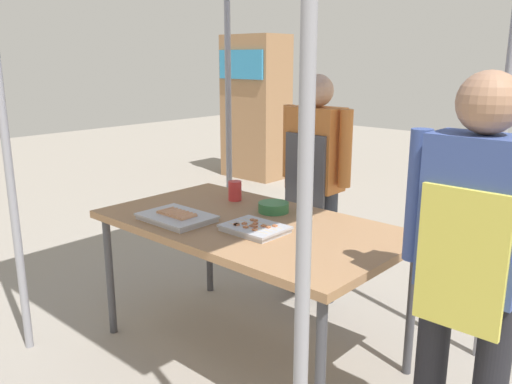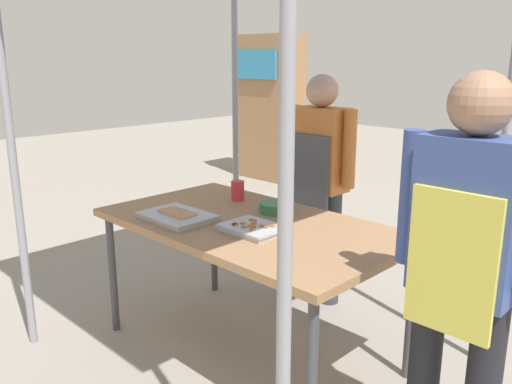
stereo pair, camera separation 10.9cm
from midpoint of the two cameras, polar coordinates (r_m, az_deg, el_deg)
name	(u,v)px [view 2 (the right image)]	position (r m, az deg, el deg)	size (l,w,h in m)	color
ground_plane	(250,350)	(3.06, 0.38, -16.76)	(18.00, 18.00, 0.00)	gray
stall_table	(249,231)	(2.76, 0.41, -4.27)	(1.60, 0.90, 0.75)	#9E724C
tray_grilled_sausages	(177,216)	(2.80, -7.41, -2.60)	(0.38, 0.27, 0.05)	#ADADB2
tray_meat_skewers	(253,228)	(2.58, 0.90, -3.97)	(0.30, 0.23, 0.04)	#ADADB2
condiment_bowl	(275,207)	(2.91, 3.10, -1.68)	(0.17, 0.17, 0.05)	#33723F
drink_cup_near_edge	(238,191)	(3.14, -1.00, 0.15)	(0.08, 0.08, 0.12)	red
vendor_woman	(319,172)	(3.41, 7.77, 2.15)	(0.52, 0.22, 1.48)	#333842
customer_nearby	(464,258)	(1.99, 23.08, -6.62)	(0.52, 0.23, 1.54)	black
neighbor_stall_left	(269,107)	(7.09, 1.90, 9.15)	(0.82, 0.57, 1.86)	#9E724C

